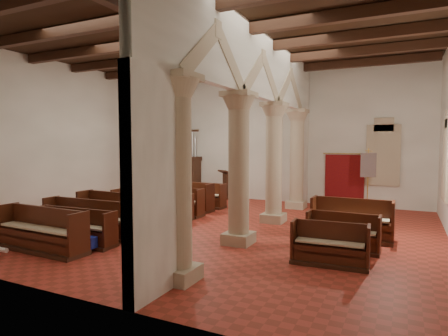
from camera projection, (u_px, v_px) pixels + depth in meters
floor at (206, 226)px, 12.27m from camera, size 14.00×14.00×0.00m
ceiling at (206, 39)px, 11.84m from camera, size 14.00×14.00×0.00m
wall_back at (267, 136)px, 17.44m from camera, size 14.00×0.02×6.00m
wall_front at (46, 128)px, 6.66m from camera, size 14.00×0.02×6.00m
wall_left at (54, 136)px, 15.09m from camera, size 0.02×12.00×6.00m
ceiling_beams at (206, 45)px, 11.85m from camera, size 13.80×11.80×0.30m
arcade at (259, 115)px, 11.23m from camera, size 0.90×11.90×6.00m
window_right_b at (448, 160)px, 11.33m from camera, size 0.03×1.00×2.20m
window_back at (383, 155)px, 15.32m from camera, size 1.00×0.03×2.20m
pipe_organ at (180, 169)px, 19.06m from camera, size 2.10×0.85×4.40m
lectern at (226, 187)px, 17.97m from camera, size 0.69×0.74×1.41m
dossal_curtain at (344, 179)px, 15.99m from camera, size 1.80×0.07×2.17m
processional_banner at (367, 194)px, 13.90m from camera, size 0.54×0.69×2.52m
hymnal_box_a at (90, 242)px, 9.38m from camera, size 0.29×0.24×0.28m
hymnal_box_b at (96, 237)px, 9.83m from camera, size 0.35×0.30×0.32m
hymnal_box_c at (141, 222)px, 11.63m from camera, size 0.34×0.29×0.31m
tube_heater_b at (52, 236)px, 10.29m from camera, size 0.86×0.10×0.09m
nave_pew_0 at (41, 237)px, 9.46m from camera, size 2.79×0.81×1.09m
nave_pew_1 at (74, 232)px, 10.09m from camera, size 2.55×0.75×0.96m
nave_pew_2 at (88, 224)px, 11.06m from camera, size 3.13×0.70×1.04m
nave_pew_3 at (121, 218)px, 11.61m from camera, size 3.30×0.88×1.15m
nave_pew_4 at (148, 213)px, 12.63m from camera, size 2.75×0.73×1.09m
nave_pew_5 at (157, 210)px, 13.49m from camera, size 2.80×0.69×0.95m
nave_pew_6 at (164, 205)px, 14.27m from camera, size 3.24×0.70×1.04m
nave_pew_7 at (179, 200)px, 15.19m from camera, size 3.00×0.94×1.13m
nave_pew_8 at (193, 198)px, 15.97m from camera, size 2.94×0.73×1.02m
aisle_pew_0 at (330, 251)px, 8.39m from camera, size 1.72×0.73×0.95m
aisle_pew_1 at (343, 238)px, 9.52m from camera, size 1.81×0.67×0.95m
aisle_pew_2 at (351, 226)px, 10.54m from camera, size 2.21×0.78×1.15m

